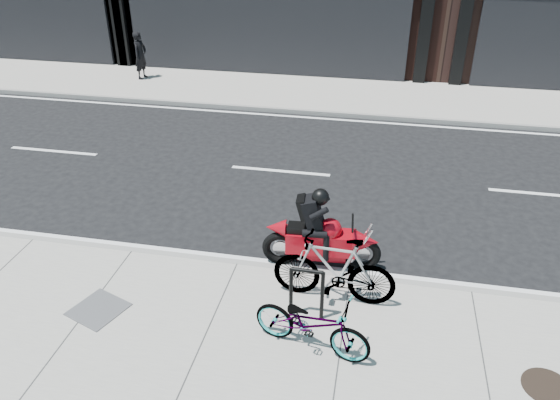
% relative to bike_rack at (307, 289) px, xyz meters
% --- Properties ---
extents(ground, '(120.00, 120.00, 0.00)m').
position_rel_bike_rack_xyz_m(ground, '(-1.40, 3.11, -0.66)').
color(ground, black).
rests_on(ground, ground).
extents(sidewalk_far, '(60.00, 3.50, 0.13)m').
position_rel_bike_rack_xyz_m(sidewalk_far, '(-1.40, 10.86, -0.59)').
color(sidewalk_far, gray).
rests_on(sidewalk_far, ground).
extents(bike_rack, '(0.54, 0.06, 0.90)m').
position_rel_bike_rack_xyz_m(bike_rack, '(0.00, 0.00, 0.00)').
color(bike_rack, black).
rests_on(bike_rack, sidewalk_near).
extents(bicycle_front, '(1.84, 1.00, 0.91)m').
position_rel_bike_rack_xyz_m(bicycle_front, '(0.18, -0.65, -0.07)').
color(bicycle_front, gray).
rests_on(bicycle_front, sidewalk_near).
extents(bicycle_rear, '(1.98, 0.64, 1.18)m').
position_rel_bike_rack_xyz_m(bicycle_rear, '(0.36, 0.51, 0.06)').
color(bicycle_rear, gray).
rests_on(bicycle_rear, sidewalk_near).
extents(motorcycle, '(2.11, 0.52, 1.58)m').
position_rel_bike_rack_xyz_m(motorcycle, '(0.12, 1.51, -0.02)').
color(motorcycle, black).
rests_on(motorcycle, ground).
extents(pedestrian, '(0.47, 0.64, 1.61)m').
position_rel_bike_rack_xyz_m(pedestrian, '(-7.52, 11.12, 0.27)').
color(pedestrian, black).
rests_on(pedestrian, sidewalk_far).
extents(manhole_cover, '(0.85, 0.85, 0.02)m').
position_rel_bike_rack_xyz_m(manhole_cover, '(3.37, -0.76, -0.52)').
color(manhole_cover, black).
rests_on(manhole_cover, sidewalk_near).
extents(utility_grate, '(0.97, 0.97, 0.02)m').
position_rel_bike_rack_xyz_m(utility_grate, '(-3.24, -0.49, -0.52)').
color(utility_grate, '#464648').
rests_on(utility_grate, sidewalk_near).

